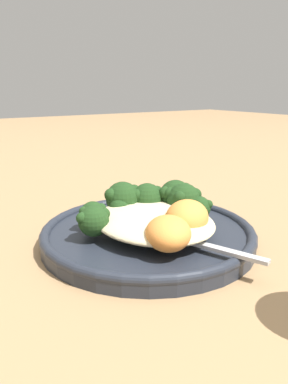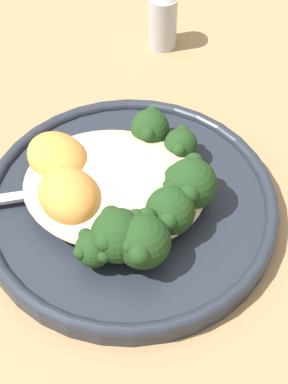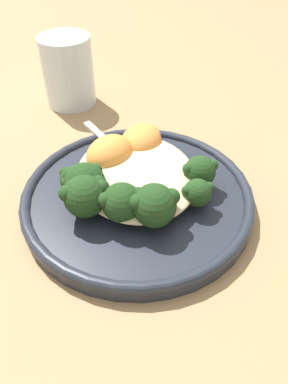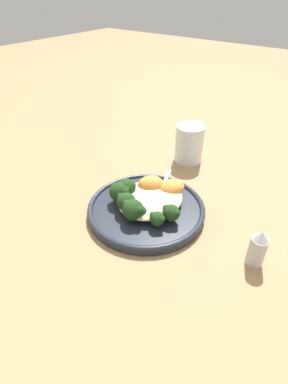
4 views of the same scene
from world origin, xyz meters
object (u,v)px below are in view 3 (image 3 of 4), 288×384
(broccoli_stalk_3, at_px, (124,199))
(broccoli_stalk_6, at_px, (178,187))
(quinoa_mound, at_px, (136,174))
(broccoli_stalk_2, at_px, (94,193))
(broccoli_stalk_0, at_px, (86,179))
(broccoli_stalk_7, at_px, (190,172))
(sweet_potato_chunk_1, at_px, (110,154))
(broccoli_stalk_1, at_px, (93,182))
(broccoli_stalk_5, at_px, (151,195))
(spoon, at_px, (122,154))
(water_glass, at_px, (68,71))
(sweet_potato_chunk_0, at_px, (141,140))
(plate, at_px, (137,197))
(broccoli_stalk_4, at_px, (152,202))

(broccoli_stalk_3, distance_m, broccoli_stalk_6, 0.06)
(quinoa_mound, height_order, broccoli_stalk_6, broccoli_stalk_6)
(broccoli_stalk_2, bearing_deg, broccoli_stalk_0, -112.37)
(broccoli_stalk_3, relative_size, broccoli_stalk_7, 0.96)
(broccoli_stalk_6, xyz_separation_m, sweet_potato_chunk_1, (-0.07, -0.06, 0.01))
(broccoli_stalk_1, distance_m, broccoli_stalk_5, 0.06)
(quinoa_mound, height_order, broccoli_stalk_3, broccoli_stalk_3)
(spoon, distance_m, water_glass, 0.20)
(water_glass, bearing_deg, sweet_potato_chunk_0, 19.64)
(broccoli_stalk_3, bearing_deg, broccoli_stalk_6, 126.85)
(plate, distance_m, sweet_potato_chunk_0, 0.08)
(broccoli_stalk_0, relative_size, water_glass, 0.87)
(plate, bearing_deg, broccoli_stalk_4, 6.33)
(sweet_potato_chunk_0, bearing_deg, sweet_potato_chunk_1, -63.86)
(broccoli_stalk_2, distance_m, broccoli_stalk_3, 0.03)
(broccoli_stalk_2, distance_m, sweet_potato_chunk_0, 0.11)
(broccoli_stalk_0, xyz_separation_m, spoon, (-0.05, 0.05, -0.01))
(broccoli_stalk_3, height_order, spoon, broccoli_stalk_3)
(broccoli_stalk_5, distance_m, broccoli_stalk_7, 0.05)
(quinoa_mound, distance_m, broccoli_stalk_3, 0.05)
(broccoli_stalk_5, bearing_deg, broccoli_stalk_6, 92.59)
(quinoa_mound, distance_m, water_glass, 0.25)
(broccoli_stalk_5, distance_m, water_glass, 0.29)
(broccoli_stalk_5, distance_m, broccoli_stalk_6, 0.03)
(broccoli_stalk_0, height_order, sweet_potato_chunk_1, sweet_potato_chunk_1)
(broccoli_stalk_6, relative_size, sweet_potato_chunk_0, 1.54)
(quinoa_mound, bearing_deg, water_glass, -168.64)
(quinoa_mound, height_order, sweet_potato_chunk_0, sweet_potato_chunk_0)
(spoon, bearing_deg, broccoli_stalk_1, 124.62)
(sweet_potato_chunk_0, bearing_deg, spoon, -80.31)
(plate, height_order, broccoli_stalk_4, broccoli_stalk_4)
(broccoli_stalk_5, xyz_separation_m, water_glass, (-0.28, -0.06, 0.02))
(quinoa_mound, xyz_separation_m, spoon, (-0.05, -0.01, -0.01))
(broccoli_stalk_4, bearing_deg, broccoli_stalk_5, 166.14)
(water_glass, bearing_deg, sweet_potato_chunk_1, 6.99)
(broccoli_stalk_1, relative_size, sweet_potato_chunk_0, 1.74)
(broccoli_stalk_0, bearing_deg, broccoli_stalk_6, 158.27)
(spoon, bearing_deg, quinoa_mound, 166.48)
(broccoli_stalk_3, distance_m, spoon, 0.09)
(quinoa_mound, distance_m, broccoli_stalk_5, 0.04)
(broccoli_stalk_0, xyz_separation_m, broccoli_stalk_1, (0.01, 0.01, 0.01))
(plate, bearing_deg, broccoli_stalk_0, -106.88)
(plate, relative_size, broccoli_stalk_1, 2.50)
(spoon, bearing_deg, broccoli_stalk_0, 112.87)
(broccoli_stalk_2, relative_size, broccoli_stalk_6, 1.20)
(broccoli_stalk_1, xyz_separation_m, broccoli_stalk_3, (0.03, 0.03, -0.00))
(broccoli_stalk_4, xyz_separation_m, broccoli_stalk_7, (-0.04, 0.05, -0.01))
(broccoli_stalk_7, distance_m, water_glass, 0.28)
(quinoa_mound, distance_m, sweet_potato_chunk_1, 0.04)
(broccoli_stalk_1, height_order, broccoli_stalk_5, broccoli_stalk_1)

